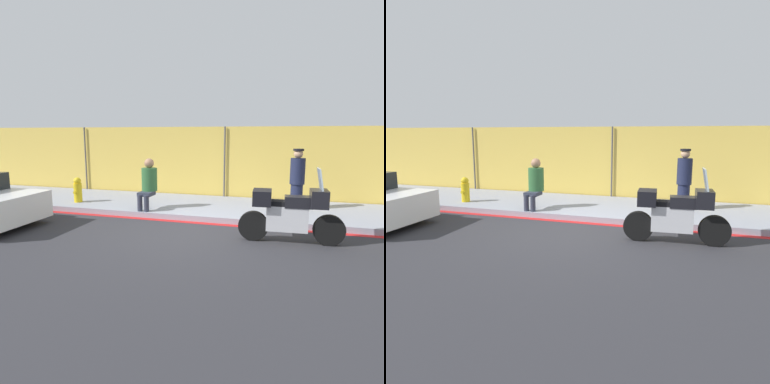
{
  "view_description": "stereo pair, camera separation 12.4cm",
  "coord_description": "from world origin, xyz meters",
  "views": [
    {
      "loc": [
        2.15,
        -6.9,
        2.16
      ],
      "look_at": [
        -0.19,
        0.88,
        0.76
      ],
      "focal_mm": 32.0,
      "sensor_mm": 36.0,
      "label": 1
    },
    {
      "loc": [
        2.27,
        -6.87,
        2.16
      ],
      "look_at": [
        -0.19,
        0.88,
        0.76
      ],
      "focal_mm": 32.0,
      "sensor_mm": 36.0,
      "label": 2
    }
  ],
  "objects": [
    {
      "name": "fire_hydrant",
      "position": [
        -3.96,
        1.67,
        0.51
      ],
      "size": [
        0.24,
        0.3,
        0.74
      ],
      "color": "gold",
      "rests_on": "sidewalk"
    },
    {
      "name": "storefront_fence",
      "position": [
        0.0,
        3.93,
        1.18
      ],
      "size": [
        35.99,
        0.17,
        2.37
      ],
      "color": "gold",
      "rests_on": "ground_plane"
    },
    {
      "name": "motorcycle",
      "position": [
        2.1,
        -0.05,
        0.61
      ],
      "size": [
        2.06,
        0.57,
        1.51
      ],
      "rotation": [
        0.0,
        0.0,
        0.06
      ],
      "color": "black",
      "rests_on": "ground_plane"
    },
    {
      "name": "sidewalk",
      "position": [
        0.0,
        2.41,
        0.07
      ],
      "size": [
        37.88,
        2.87,
        0.14
      ],
      "color": "#8E93A3",
      "rests_on": "ground_plane"
    },
    {
      "name": "ground_plane",
      "position": [
        0.0,
        0.0,
        0.0
      ],
      "size": [
        120.0,
        120.0,
        0.0
      ],
      "primitive_type": "plane",
      "color": "#2D2D33"
    },
    {
      "name": "person_seated_on_curb",
      "position": [
        -1.59,
        1.45,
        0.89
      ],
      "size": [
        0.42,
        0.71,
        1.35
      ],
      "color": "#2D3342",
      "rests_on": "sidewalk"
    },
    {
      "name": "curb_paint_stripe",
      "position": [
        0.0,
        0.88,
        0.0
      ],
      "size": [
        37.88,
        0.18,
        0.01
      ],
      "color": "red",
      "rests_on": "ground_plane"
    },
    {
      "name": "officer_standing",
      "position": [
        2.23,
        2.51,
        0.97
      ],
      "size": [
        0.38,
        0.38,
        1.62
      ],
      "color": "#191E38",
      "rests_on": "sidewalk"
    }
  ]
}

